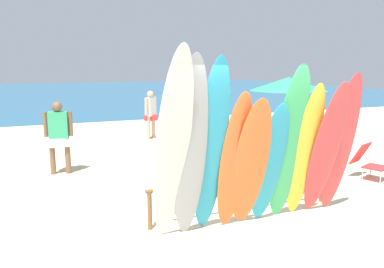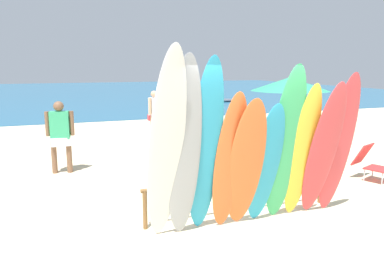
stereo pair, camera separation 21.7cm
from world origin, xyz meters
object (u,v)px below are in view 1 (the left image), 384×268
(beach_chair_red, at_px, (324,147))
(beachgoer_by_water, at_px, (59,133))
(surfboard_white_0, at_px, (173,149))
(surfboard_orange_3, at_px, (235,163))
(surfboard_yellow_7, at_px, (305,152))
(beachgoer_strolling, at_px, (151,111))
(surfboard_rack, at_px, (244,185))
(surfboard_orange_4, at_px, (251,164))
(surfboard_grey_1, at_px, (190,151))
(distant_boat, at_px, (207,100))
(surfboard_red_9, at_px, (341,144))
(beach_umbrella, at_px, (288,84))
(surfboard_green_6, at_px, (289,145))
(surfboard_teal_5, at_px, (270,164))
(beach_chair_blue, at_px, (368,160))
(surfboard_red_8, at_px, (326,150))
(surfboard_teal_2, at_px, (211,149))
(beachgoer_near_rack, at_px, (203,113))

(beach_chair_red, bearing_deg, beachgoer_by_water, 162.08)
(surfboard_white_0, relative_size, surfboard_orange_3, 1.31)
(surfboard_yellow_7, bearing_deg, beachgoer_strolling, 94.63)
(surfboard_rack, distance_m, surfboard_orange_4, 0.79)
(surfboard_grey_1, height_order, distant_boat, surfboard_grey_1)
(surfboard_red_9, xyz_separation_m, beach_chair_red, (2.10, 2.75, -0.77))
(surfboard_yellow_7, relative_size, beachgoer_strolling, 1.39)
(beach_chair_red, distance_m, beach_umbrella, 1.97)
(beachgoer_by_water, relative_size, beachgoer_strolling, 1.02)
(surfboard_grey_1, height_order, surfboard_green_6, surfboard_grey_1)
(surfboard_rack, height_order, surfboard_yellow_7, surfboard_yellow_7)
(surfboard_white_0, relative_size, beachgoer_strolling, 1.74)
(surfboard_teal_5, bearing_deg, beach_chair_blue, 15.21)
(surfboard_red_9, bearing_deg, surfboard_red_8, -172.71)
(surfboard_yellow_7, distance_m, beach_chair_blue, 3.12)
(surfboard_yellow_7, bearing_deg, surfboard_teal_2, -177.64)
(surfboard_orange_4, bearing_deg, beachgoer_by_water, 126.36)
(surfboard_teal_2, distance_m, beach_chair_blue, 4.72)
(surfboard_white_0, distance_m, surfboard_orange_3, 1.06)
(surfboard_rack, relative_size, beach_chair_red, 4.14)
(beach_chair_red, bearing_deg, surfboard_red_9, -132.35)
(surfboard_white_0, bearing_deg, surfboard_teal_2, 3.44)
(beachgoer_by_water, distance_m, beach_chair_blue, 7.01)
(surfboard_red_9, distance_m, beachgoer_strolling, 7.65)
(beach_umbrella, bearing_deg, surfboard_red_9, -108.97)
(beachgoer_by_water, bearing_deg, surfboard_green_6, -42.89)
(surfboard_white_0, relative_size, beach_umbrella, 1.29)
(surfboard_white_0, bearing_deg, surfboard_orange_4, -1.17)
(surfboard_orange_3, xyz_separation_m, surfboard_yellow_7, (1.30, 0.02, 0.05))
(surfboard_yellow_7, relative_size, beach_umbrella, 1.04)
(surfboard_orange_4, height_order, beach_chair_red, surfboard_orange_4)
(surfboard_grey_1, height_order, beach_umbrella, surfboard_grey_1)
(beachgoer_by_water, height_order, beachgoer_near_rack, beachgoer_by_water)
(surfboard_rack, distance_m, surfboard_white_0, 1.82)
(surfboard_grey_1, xyz_separation_m, beach_chair_red, (4.82, 2.81, -0.90))
(surfboard_teal_2, height_order, surfboard_orange_4, surfboard_teal_2)
(beachgoer_by_water, bearing_deg, surfboard_white_0, -63.95)
(surfboard_rack, relative_size, surfboard_green_6, 1.32)
(surfboard_orange_4, distance_m, beach_chair_blue, 4.07)
(surfboard_orange_3, relative_size, beachgoer_by_water, 1.30)
(surfboard_yellow_7, xyz_separation_m, beach_chair_blue, (2.75, 1.28, -0.70))
(beachgoer_strolling, distance_m, beach_umbrella, 5.28)
(surfboard_grey_1, distance_m, beachgoer_near_rack, 7.28)
(surfboard_red_9, distance_m, beachgoer_near_rack, 6.56)
(surfboard_red_8, relative_size, distant_boat, 0.68)
(surfboard_red_8, relative_size, beach_umbrella, 1.06)
(surfboard_red_8, bearing_deg, beachgoer_strolling, 97.93)
(surfboard_orange_4, xyz_separation_m, beachgoer_near_rack, (2.06, 6.58, -0.08))
(surfboard_orange_4, height_order, beach_umbrella, beach_umbrella)
(surfboard_grey_1, height_order, surfboard_red_9, surfboard_grey_1)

